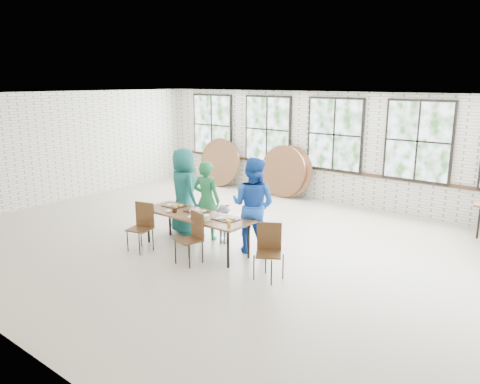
# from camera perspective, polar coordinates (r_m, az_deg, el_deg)

# --- Properties ---
(room) EXTENTS (12.00, 12.00, 12.00)m
(room) POSITION_cam_1_polar(r_m,az_deg,el_deg) (12.82, 11.46, 6.67)
(room) COLOR #B4A58F
(room) RESTS_ON ground
(dining_table) EXTENTS (2.40, 0.81, 0.74)m
(dining_table) POSITION_cam_1_polar(r_m,az_deg,el_deg) (9.20, -5.41, -3.00)
(dining_table) COLOR brown
(dining_table) RESTS_ON ground
(chair_near_left) EXTENTS (0.51, 0.50, 0.95)m
(chair_near_left) POSITION_cam_1_polar(r_m,az_deg,el_deg) (9.42, -11.82, -3.66)
(chair_near_left) COLOR #50321A
(chair_near_left) RESTS_ON ground
(chair_near_right) EXTENTS (0.51, 0.50, 0.95)m
(chair_near_right) POSITION_cam_1_polar(r_m,az_deg,el_deg) (8.63, -5.73, -5.04)
(chair_near_right) COLOR #50321A
(chair_near_right) RESTS_ON ground
(chair_spare) EXTENTS (0.57, 0.57, 0.95)m
(chair_spare) POSITION_cam_1_polar(r_m,az_deg,el_deg) (7.96, 3.55, -6.60)
(chair_spare) COLOR #50321A
(chair_spare) RESTS_ON ground
(adult_teal) EXTENTS (1.07, 0.88, 1.88)m
(adult_teal) POSITION_cam_1_polar(r_m,az_deg,el_deg) (10.25, -6.87, 0.13)
(adult_teal) COLOR #1A6663
(adult_teal) RESTS_ON ground
(adult_green) EXTENTS (0.69, 0.53, 1.68)m
(adult_green) POSITION_cam_1_polar(r_m,az_deg,el_deg) (9.82, -4.10, -1.01)
(adult_green) COLOR #1D6E3A
(adult_green) RESTS_ON ground
(toddler) EXTENTS (0.57, 0.38, 0.81)m
(toddler) POSITION_cam_1_polar(r_m,az_deg,el_deg) (9.64, -2.02, -3.93)
(toddler) COLOR #111D36
(toddler) RESTS_ON ground
(adult_blue) EXTENTS (1.03, 0.87, 1.87)m
(adult_blue) POSITION_cam_1_polar(r_m,az_deg,el_deg) (9.03, 1.61, -1.63)
(adult_blue) COLOR blue
(adult_blue) RESTS_ON ground
(tabletop_clutter) EXTENTS (2.01, 0.62, 0.11)m
(tabletop_clutter) POSITION_cam_1_polar(r_m,az_deg,el_deg) (9.10, -5.13, -2.67)
(tabletop_clutter) COLOR black
(tabletop_clutter) RESTS_ON dining_table
(round_tops_leaning) EXTENTS (4.17, 0.51, 1.49)m
(round_tops_leaning) POSITION_cam_1_polar(r_m,az_deg,el_deg) (14.19, 1.34, 3.10)
(round_tops_leaning) COLOR brown
(round_tops_leaning) RESTS_ON ground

